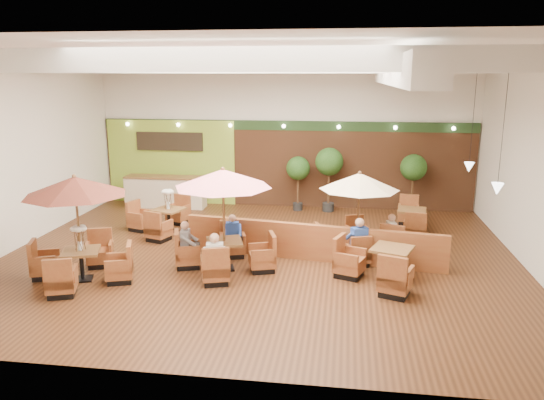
% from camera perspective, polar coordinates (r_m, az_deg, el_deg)
% --- Properties ---
extents(room, '(14.04, 14.00, 5.52)m').
position_cam_1_polar(room, '(15.05, 0.19, 8.55)').
color(room, '#381E0F').
rests_on(room, ground).
extents(service_counter, '(3.00, 0.75, 1.18)m').
position_cam_1_polar(service_counter, '(20.36, -11.37, 0.87)').
color(service_counter, beige).
rests_on(service_counter, ground).
extents(booth_divider, '(7.07, 1.26, 0.99)m').
position_cam_1_polar(booth_divider, '(14.33, 4.19, -4.55)').
color(booth_divider, brown).
rests_on(booth_divider, ground).
extents(table_0, '(2.71, 2.71, 2.62)m').
position_cam_1_polar(table_0, '(13.37, -20.24, -0.96)').
color(table_0, brown).
rests_on(table_0, ground).
extents(table_1, '(2.75, 2.75, 2.67)m').
position_cam_1_polar(table_1, '(13.31, -5.25, -0.07)').
color(table_1, brown).
rests_on(table_1, ground).
extents(table_2, '(2.44, 2.44, 2.36)m').
position_cam_1_polar(table_2, '(14.57, 9.32, 0.24)').
color(table_2, brown).
rests_on(table_2, ground).
extents(table_3, '(1.89, 2.70, 1.53)m').
position_cam_1_polar(table_3, '(17.23, -11.83, -1.87)').
color(table_3, brown).
rests_on(table_3, ground).
extents(table_4, '(2.03, 2.89, 1.02)m').
position_cam_1_polar(table_4, '(13.32, 11.43, -6.71)').
color(table_4, brown).
rests_on(table_4, ground).
extents(table_5, '(0.98, 2.64, 0.96)m').
position_cam_1_polar(table_5, '(17.34, 14.76, -2.21)').
color(table_5, brown).
rests_on(table_5, ground).
extents(topiary_0, '(0.86, 0.86, 2.00)m').
position_cam_1_polar(topiary_0, '(19.32, 2.82, 3.20)').
color(topiary_0, black).
rests_on(topiary_0, ground).
extents(topiary_1, '(1.01, 1.01, 2.34)m').
position_cam_1_polar(topiary_1, '(19.21, 6.18, 3.84)').
color(topiary_1, black).
rests_on(topiary_1, ground).
extents(topiary_2, '(0.93, 0.93, 2.16)m').
position_cam_1_polar(topiary_2, '(19.37, 14.97, 3.16)').
color(topiary_2, black).
rests_on(topiary_2, ground).
extents(diner_0, '(0.43, 0.37, 0.81)m').
position_cam_1_polar(diner_0, '(12.69, -6.15, -5.70)').
color(diner_0, white).
rests_on(diner_0, ground).
extents(diner_1, '(0.38, 0.34, 0.72)m').
position_cam_1_polar(diner_1, '(14.51, -4.28, -3.35)').
color(diner_1, '#264AA7').
rests_on(diner_1, ground).
extents(diner_2, '(0.34, 0.40, 0.78)m').
position_cam_1_polar(diner_2, '(13.84, -9.10, -4.22)').
color(diner_2, slate).
rests_on(diner_2, ground).
extents(diner_3, '(0.47, 0.45, 0.84)m').
position_cam_1_polar(diner_3, '(13.96, 9.26, -3.97)').
color(diner_3, '#264AA7').
rests_on(diner_3, ground).
extents(diner_4, '(0.34, 0.39, 0.74)m').
position_cam_1_polar(diner_4, '(14.85, 12.52, -3.21)').
color(diner_4, white).
rests_on(diner_4, ground).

